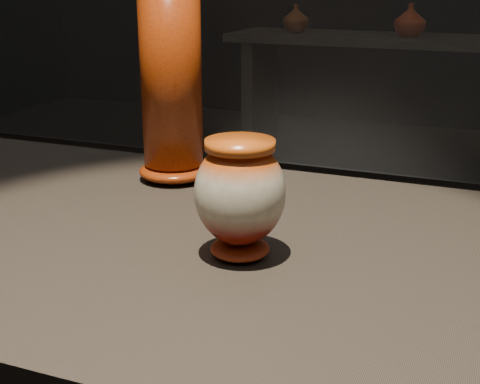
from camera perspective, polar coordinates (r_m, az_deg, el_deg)
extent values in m
cube|color=black|center=(1.03, 1.43, -5.84)|extent=(2.00, 0.80, 0.05)
ellipsoid|color=maroon|center=(0.97, 0.00, -4.84)|extent=(0.11, 0.11, 0.02)
ellipsoid|color=beige|center=(0.94, 0.00, -0.06)|extent=(0.16, 0.16, 0.15)
cylinder|color=#D44D14|center=(0.92, 0.00, 4.06)|extent=(0.12, 0.12, 0.01)
ellipsoid|color=#AE3D0B|center=(1.33, -5.64, 1.83)|extent=(0.15, 0.15, 0.04)
cylinder|color=#AE3D0B|center=(1.29, -5.93, 10.90)|extent=(0.12, 0.12, 0.39)
cube|color=black|center=(4.43, 12.37, 12.60)|extent=(2.00, 0.60, 0.05)
cube|color=black|center=(4.71, 1.69, 7.81)|extent=(0.08, 0.50, 0.85)
imported|color=brown|center=(4.56, 4.78, 14.55)|extent=(0.24, 0.24, 0.18)
imported|color=maroon|center=(4.35, 14.31, 14.01)|extent=(0.26, 0.26, 0.20)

